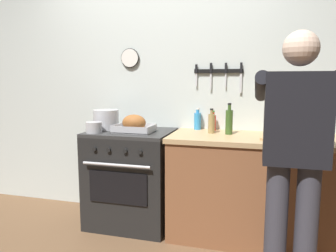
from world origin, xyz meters
The scene contains 14 objects.
wall_back centered at (0.00, 1.35, 1.30)m, with size 6.00×0.13×2.60m.
counter_block centered at (1.20, 0.99, 0.45)m, with size 2.03×0.65×0.90m.
stove centered at (-0.22, 0.99, 0.45)m, with size 0.76×0.67×0.90m.
person_cook centered at (1.14, 0.31, 0.95)m, with size 0.51×0.63×1.66m.
roasting_pan centered at (-0.16, 0.92, 0.97)m, with size 0.35×0.26×0.16m.
stock_pot centered at (-0.49, 1.03, 0.99)m, with size 0.24×0.24×0.19m.
saucepan centered at (-0.50, 0.80, 0.95)m, with size 0.14×0.14×0.10m.
cutting_board centered at (1.12, 0.92, 0.91)m, with size 0.36×0.24×0.02m, color tan.
bottle_hot_sauce centered at (0.51, 1.22, 0.98)m, with size 0.05×0.05×0.19m.
bottle_dish_soap centered at (0.36, 1.24, 0.99)m, with size 0.07×0.07×0.21m.
bottle_cooking_oil centered at (1.24, 1.14, 1.00)m, with size 0.07×0.07×0.25m.
bottle_wine_red centered at (1.19, 1.03, 1.03)m, with size 0.08×0.08×0.31m.
bottle_olive_oil centered at (0.68, 1.04, 1.01)m, with size 0.06×0.06×0.27m.
bottle_vinegar centered at (0.52, 1.06, 0.99)m, with size 0.06×0.06×0.22m.
Camera 1 is at (0.91, -1.79, 1.37)m, focal length 34.65 mm.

